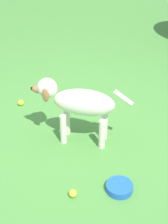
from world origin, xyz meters
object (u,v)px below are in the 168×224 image
object	(u,v)px
water_bowl	(119,187)
tennis_ball_3	(73,193)
dog	(78,103)
tennis_ball_0	(21,103)

from	to	relation	value
water_bowl	tennis_ball_3	bearing A→B (deg)	-115.69
dog	tennis_ball_3	xyz separation A→B (m)	(0.57, -0.46, -0.39)
tennis_ball_3	water_bowl	world-z (taller)	tennis_ball_3
tennis_ball_0	tennis_ball_3	bearing A→B (deg)	-11.26
water_bowl	tennis_ball_0	bearing A→B (deg)	-178.04
dog	tennis_ball_0	distance (m)	0.97
dog	water_bowl	bearing A→B (deg)	128.95
dog	tennis_ball_0	xyz separation A→B (m)	(-0.88, -0.17, -0.39)
tennis_ball_3	water_bowl	bearing A→B (deg)	64.31
dog	tennis_ball_3	distance (m)	0.83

